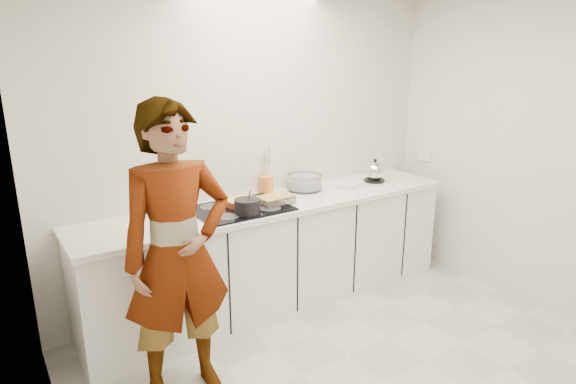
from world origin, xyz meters
TOP-DOWN VIEW (x-y plane):
  - floor at (0.00, 0.00)m, footprint 3.60×3.20m
  - wall_back at (0.00, 1.60)m, footprint 3.60×0.00m
  - wall_left at (-1.80, 0.00)m, footprint 0.00×3.20m
  - wall_right at (1.80, 0.02)m, footprint 0.02×3.20m
  - base_cabinets at (0.00, 1.28)m, footprint 3.20×0.58m
  - countertop at (0.00, 1.28)m, footprint 3.24×0.64m
  - hob at (-0.35, 1.26)m, footprint 0.72×0.54m
  - tart_dish at (-0.30, 1.32)m, footprint 0.32×0.32m
  - saucepan at (-0.37, 1.11)m, footprint 0.21×0.21m
  - baking_dish at (-0.06, 1.22)m, footprint 0.29×0.22m
  - mixing_bowl at (0.38, 1.43)m, footprint 0.40×0.40m
  - tea_towel at (0.77, 1.29)m, footprint 0.28×0.23m
  - kettle at (1.10, 1.31)m, footprint 0.25×0.25m
  - utensil_crock at (0.06, 1.54)m, footprint 0.12×0.12m
  - cook at (-1.08, 0.68)m, footprint 0.68×0.46m

SIDE VIEW (x-z plane):
  - floor at x=0.00m, z-range 0.00..0.00m
  - base_cabinets at x=0.00m, z-range 0.00..0.87m
  - countertop at x=0.00m, z-range 0.87..0.91m
  - cook at x=-1.08m, z-range 0.00..1.83m
  - hob at x=-0.35m, z-range 0.91..0.92m
  - tea_towel at x=0.77m, z-range 0.91..0.95m
  - tart_dish at x=-0.30m, z-range 0.93..0.97m
  - baking_dish at x=-0.06m, z-range 0.93..0.98m
  - mixing_bowl at x=0.38m, z-range 0.90..1.04m
  - saucepan at x=-0.37m, z-range 0.89..1.07m
  - utensil_crock at x=0.06m, z-range 0.91..1.06m
  - kettle at x=1.10m, z-range 0.89..1.11m
  - wall_right at x=1.80m, z-range 0.00..2.60m
  - wall_back at x=0.00m, z-range 0.00..2.60m
  - wall_left at x=-1.80m, z-range 0.00..2.60m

